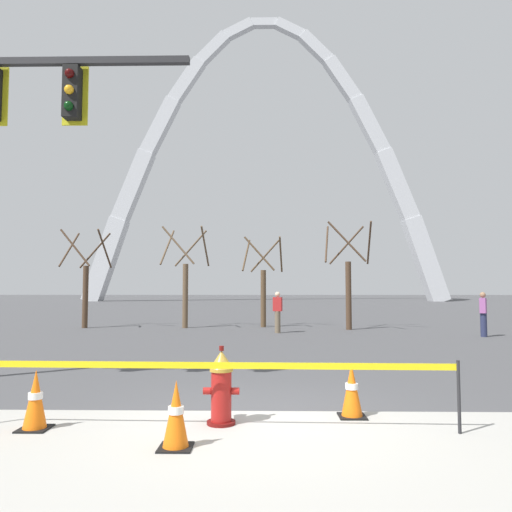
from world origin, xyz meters
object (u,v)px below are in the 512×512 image
at_px(traffic_cone_curb_edge, 35,400).
at_px(monument_arch, 264,173).
at_px(traffic_cone_by_hydrant, 352,390).
at_px(fire_hydrant, 221,387).
at_px(pedestrian_walking_left, 278,312).
at_px(pedestrian_standing_center, 483,314).
at_px(traffic_cone_mid_sidewalk, 176,415).

relative_size(traffic_cone_curb_edge, monument_arch, 0.01).
bearing_deg(traffic_cone_by_hydrant, fire_hydrant, -168.14).
bearing_deg(traffic_cone_curb_edge, pedestrian_walking_left, 75.60).
distance_m(traffic_cone_curb_edge, pedestrian_standing_center, 15.64).
bearing_deg(pedestrian_standing_center, traffic_cone_by_hydrant, -121.49).
distance_m(traffic_cone_by_hydrant, pedestrian_standing_center, 12.73).
relative_size(traffic_cone_by_hydrant, traffic_cone_curb_edge, 1.00).
relative_size(traffic_cone_mid_sidewalk, traffic_cone_curb_edge, 1.00).
height_order(fire_hydrant, traffic_cone_by_hydrant, fire_hydrant).
distance_m(traffic_cone_by_hydrant, pedestrian_walking_left, 12.23).
bearing_deg(traffic_cone_curb_edge, fire_hydrant, 7.08).
bearing_deg(monument_arch, traffic_cone_curb_edge, -92.67).
bearing_deg(traffic_cone_curb_edge, monument_arch, 87.33).
xyz_separation_m(traffic_cone_by_hydrant, traffic_cone_mid_sidewalk, (-2.12, -1.30, 0.00)).
bearing_deg(monument_arch, traffic_cone_mid_sidewalk, -90.86).
bearing_deg(pedestrian_standing_center, traffic_cone_curb_edge, -132.74).
bearing_deg(pedestrian_walking_left, monument_arch, 90.70).
bearing_deg(pedestrian_standing_center, monument_arch, 99.45).
bearing_deg(traffic_cone_curb_edge, pedestrian_standing_center, 47.26).
bearing_deg(traffic_cone_by_hydrant, pedestrian_walking_left, 93.15).
height_order(traffic_cone_by_hydrant, traffic_cone_mid_sidewalk, same).
distance_m(fire_hydrant, pedestrian_standing_center, 13.99).
bearing_deg(traffic_cone_curb_edge, traffic_cone_mid_sidewalk, -19.55).
bearing_deg(pedestrian_standing_center, traffic_cone_mid_sidewalk, -125.83).
xyz_separation_m(pedestrian_walking_left, pedestrian_standing_center, (7.31, -1.36, 0.00)).
bearing_deg(traffic_cone_mid_sidewalk, pedestrian_walking_left, 83.86).
bearing_deg(pedestrian_walking_left, traffic_cone_mid_sidewalk, -96.14).
relative_size(pedestrian_walking_left, pedestrian_standing_center, 1.00).
relative_size(fire_hydrant, pedestrian_standing_center, 0.62).
relative_size(fire_hydrant, traffic_cone_curb_edge, 1.36).
bearing_deg(traffic_cone_by_hydrant, traffic_cone_curb_edge, -170.84).
relative_size(monument_arch, pedestrian_walking_left, 30.77).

